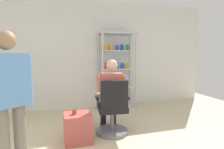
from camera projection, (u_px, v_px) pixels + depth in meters
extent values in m
cube|color=silver|center=(99.00, 55.00, 4.98)|extent=(6.00, 0.10, 2.70)
cylinder|color=#B7B7BC|center=(103.00, 72.00, 4.54)|extent=(0.05, 0.05, 1.90)
cylinder|color=#B7B7BC|center=(136.00, 71.00, 4.78)|extent=(0.05, 0.05, 1.90)
cylinder|color=#B7B7BC|center=(99.00, 70.00, 4.92)|extent=(0.05, 0.05, 1.90)
cylinder|color=#B7B7BC|center=(130.00, 70.00, 5.16)|extent=(0.05, 0.05, 1.90)
cube|color=#B7B7BC|center=(117.00, 33.00, 4.74)|extent=(0.90, 0.45, 0.04)
cube|color=#B7B7BC|center=(117.00, 107.00, 4.96)|extent=(0.90, 0.45, 0.04)
cube|color=silver|center=(115.00, 70.00, 5.05)|extent=(0.84, 0.02, 1.80)
cube|color=silver|center=(117.00, 86.00, 4.90)|extent=(0.82, 0.39, 0.02)
cube|color=red|center=(108.00, 84.00, 4.78)|extent=(0.09, 0.04, 0.15)
cube|color=#268C4C|center=(117.00, 83.00, 4.89)|extent=(0.08, 0.06, 0.14)
cube|color=black|center=(126.00, 83.00, 4.95)|extent=(0.09, 0.05, 0.12)
cube|color=silver|center=(117.00, 69.00, 4.84)|extent=(0.82, 0.39, 0.02)
cube|color=red|center=(106.00, 66.00, 4.72)|extent=(0.08, 0.04, 0.16)
cube|color=#264CB2|center=(112.00, 66.00, 4.78)|extent=(0.09, 0.05, 0.15)
cube|color=#264CB2|center=(117.00, 65.00, 4.87)|extent=(0.08, 0.05, 0.16)
cube|color=#264CB2|center=(123.00, 66.00, 4.89)|extent=(0.09, 0.05, 0.14)
cube|color=gold|center=(128.00, 66.00, 4.93)|extent=(0.09, 0.04, 0.13)
cube|color=silver|center=(117.00, 51.00, 4.79)|extent=(0.82, 0.39, 0.02)
cube|color=gold|center=(106.00, 47.00, 4.74)|extent=(0.08, 0.05, 0.16)
cube|color=gold|center=(112.00, 47.00, 4.78)|extent=(0.08, 0.04, 0.16)
cube|color=#264CB2|center=(117.00, 48.00, 4.77)|extent=(0.08, 0.04, 0.12)
cube|color=#264CB2|center=(122.00, 47.00, 4.86)|extent=(0.09, 0.04, 0.15)
cube|color=#268C4C|center=(128.00, 47.00, 4.89)|extent=(0.08, 0.05, 0.15)
cylinder|color=slate|center=(112.00, 131.00, 3.38)|extent=(0.56, 0.56, 0.06)
cylinder|color=slate|center=(112.00, 120.00, 3.35)|extent=(0.07, 0.07, 0.41)
cube|color=black|center=(112.00, 108.00, 3.33)|extent=(0.53, 0.53, 0.10)
cube|color=black|center=(114.00, 95.00, 3.09)|extent=(0.45, 0.13, 0.45)
cube|color=black|center=(127.00, 97.00, 3.36)|extent=(0.07, 0.30, 0.04)
cube|color=black|center=(97.00, 98.00, 3.26)|extent=(0.07, 0.30, 0.04)
cylinder|color=black|center=(115.00, 99.00, 3.53)|extent=(0.18, 0.41, 0.14)
cylinder|color=black|center=(113.00, 111.00, 3.76)|extent=(0.11, 0.11, 0.56)
cylinder|color=black|center=(105.00, 99.00, 3.50)|extent=(0.18, 0.41, 0.14)
cylinder|color=black|center=(103.00, 111.00, 3.72)|extent=(0.11, 0.11, 0.56)
cube|color=#BF594C|center=(112.00, 88.00, 3.29)|extent=(0.38, 0.26, 0.50)
sphere|color=tan|center=(112.00, 65.00, 3.25)|extent=(0.20, 0.20, 0.20)
cylinder|color=#BF594C|center=(123.00, 83.00, 3.32)|extent=(0.09, 0.09, 0.28)
cylinder|color=tan|center=(121.00, 94.00, 3.52)|extent=(0.11, 0.31, 0.08)
cylinder|color=#BF594C|center=(100.00, 84.00, 3.25)|extent=(0.09, 0.09, 0.28)
cylinder|color=tan|center=(99.00, 94.00, 3.45)|extent=(0.11, 0.31, 0.08)
cube|color=#B24C47|center=(78.00, 128.00, 3.03)|extent=(0.42, 0.40, 0.46)
cylinder|color=brown|center=(74.00, 112.00, 2.98)|extent=(0.07, 0.07, 0.08)
cylinder|color=slate|center=(20.00, 141.00, 2.14)|extent=(0.13, 0.13, 0.85)
cylinder|color=#598CCC|center=(28.00, 80.00, 2.16)|extent=(0.09, 0.09, 0.55)
cylinder|color=slate|center=(3.00, 148.00, 2.00)|extent=(0.13, 0.13, 0.85)
cube|color=#598CCC|center=(8.00, 80.00, 1.99)|extent=(0.42, 0.39, 0.55)
sphere|color=#99704C|center=(6.00, 40.00, 1.94)|extent=(0.20, 0.20, 0.20)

